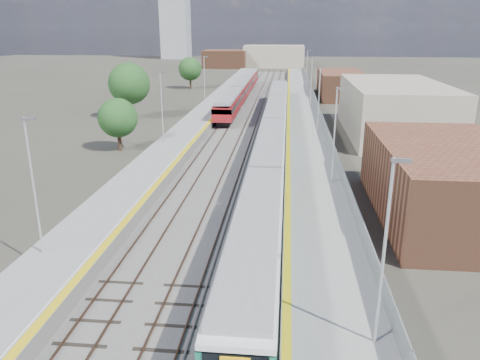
# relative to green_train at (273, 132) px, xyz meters

# --- Properties ---
(ground) EXTENTS (320.00, 320.00, 0.00)m
(ground) POSITION_rel_green_train_xyz_m (-1.50, 14.37, -2.08)
(ground) COLOR #47443A
(ground) RESTS_ON ground
(ballast_bed) EXTENTS (10.50, 155.00, 0.06)m
(ballast_bed) POSITION_rel_green_train_xyz_m (-3.75, 16.87, -2.05)
(ballast_bed) COLOR #565451
(ballast_bed) RESTS_ON ground
(tracks) EXTENTS (8.96, 160.00, 0.17)m
(tracks) POSITION_rel_green_train_xyz_m (-3.15, 18.54, -1.97)
(tracks) COLOR #4C3323
(tracks) RESTS_ON ground
(platform_right) EXTENTS (4.70, 155.00, 8.52)m
(platform_right) POSITION_rel_green_train_xyz_m (3.78, 16.86, -1.54)
(platform_right) COLOR slate
(platform_right) RESTS_ON ground
(platform_left) EXTENTS (4.30, 155.00, 8.52)m
(platform_left) POSITION_rel_green_train_xyz_m (-10.55, 16.86, -1.56)
(platform_left) COLOR slate
(platform_left) RESTS_ON ground
(buildings) EXTENTS (72.00, 185.50, 40.00)m
(buildings) POSITION_rel_green_train_xyz_m (-19.62, 102.97, 8.63)
(buildings) COLOR brown
(buildings) RESTS_ON ground
(green_train) EXTENTS (2.68, 74.71, 2.95)m
(green_train) POSITION_rel_green_train_xyz_m (0.00, 0.00, 0.00)
(green_train) COLOR black
(green_train) RESTS_ON ground
(red_train) EXTENTS (2.67, 54.26, 3.37)m
(red_train) POSITION_rel_green_train_xyz_m (-7.00, 37.00, -0.08)
(red_train) COLOR black
(red_train) RESTS_ON ground
(tree_a) EXTENTS (4.21, 4.21, 5.70)m
(tree_a) POSITION_rel_green_train_xyz_m (-16.56, -1.68, 1.51)
(tree_a) COLOR #382619
(tree_a) RESTS_ON ground
(tree_b) EXTENTS (5.95, 5.95, 8.06)m
(tree_b) POSITION_rel_green_train_xyz_m (-21.33, 16.65, 3.00)
(tree_b) COLOR #382619
(tree_b) RESTS_ON ground
(tree_c) EXTENTS (4.96, 4.96, 6.73)m
(tree_c) POSITION_rel_green_train_xyz_m (-19.71, 52.18, 2.15)
(tree_c) COLOR #382619
(tree_c) RESTS_ON ground
(tree_d) EXTENTS (4.13, 4.13, 5.60)m
(tree_d) POSITION_rel_green_train_xyz_m (20.76, 27.92, 1.44)
(tree_d) COLOR #382619
(tree_d) RESTS_ON ground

